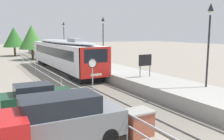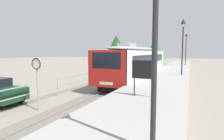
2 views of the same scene
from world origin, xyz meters
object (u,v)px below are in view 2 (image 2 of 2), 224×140
platform_lamp_mid_platform (183,36)px  platform_lamp_far_end (186,43)px  commuter_train (140,61)px  platform_notice_board (144,71)px  speed_limit_sign (37,71)px

platform_lamp_mid_platform → platform_lamp_far_end: (0.00, 15.00, 0.00)m
platform_lamp_far_end → commuter_train: bearing=-108.2°
platform_lamp_far_end → platform_notice_board: (-1.35, -25.12, -2.44)m
platform_lamp_far_end → speed_limit_sign: platform_lamp_far_end is taller
commuter_train → platform_lamp_far_end: (4.51, 13.75, 2.48)m
commuter_train → speed_limit_sign: size_ratio=6.44×
commuter_train → platform_notice_board: bearing=-74.4°
commuter_train → platform_notice_board: (3.17, -11.37, 0.05)m
platform_notice_board → commuter_train: bearing=105.6°
commuter_train → speed_limit_sign: bearing=-99.3°
platform_lamp_far_end → speed_limit_sign: size_ratio=1.91×
commuter_train → platform_lamp_far_end: bearing=71.8°
platform_notice_board → speed_limit_sign: size_ratio=0.64×
platform_lamp_far_end → platform_notice_board: size_ratio=2.97×
commuter_train → platform_lamp_mid_platform: platform_lamp_mid_platform is taller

